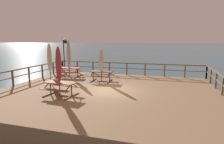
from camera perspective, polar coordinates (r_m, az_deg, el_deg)
The scene contains 12 objects.
ground_plane at distance 12.09m, azimuth -1.16°, elevation -9.52°, with size 600.00×600.00×0.00m, color #2D5B6B.
wooden_deck at distance 11.96m, azimuth -1.17°, elevation -7.50°, with size 13.33×11.38×0.89m, color #846647.
railing_waterside_far at distance 16.96m, azimuth 4.49°, elevation 1.63°, with size 13.13×0.10×1.09m.
railing_side_left at distance 14.96m, azimuth -25.72°, elevation -0.35°, with size 0.10×11.18×1.09m.
picnic_table_back_left at distance 16.53m, azimuth -12.87°, elevation 0.59°, with size 2.04×1.52×0.78m.
picnic_table_mid_right at distance 10.94m, azimuth -15.22°, elevation -4.03°, with size 1.87×1.53×0.78m.
picnic_table_mid_left at distance 14.29m, azimuth -3.24°, elevation -0.59°, with size 1.75×1.49×0.78m.
patio_umbrella_tall_back_right at distance 16.38m, azimuth -12.93°, elevation 5.35°, with size 0.32×0.32×3.04m.
patio_umbrella_tall_mid_right at distance 10.71m, azimuth -15.80°, elevation 2.11°, with size 0.32×0.32×2.73m.
patio_umbrella_short_back at distance 14.07m, azimuth -3.23°, elevation 3.38°, with size 0.32×0.32×2.45m.
patio_umbrella_tall_back_left at distance 14.27m, azimuth -18.31°, elevation 4.02°, with size 0.32×0.32×2.84m.
lamp_post_hooked at distance 18.32m, azimuth -14.13°, elevation 6.27°, with size 0.56×0.50×3.20m.
Camera 1 is at (3.47, -10.90, 3.94)m, focal length 30.33 mm.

